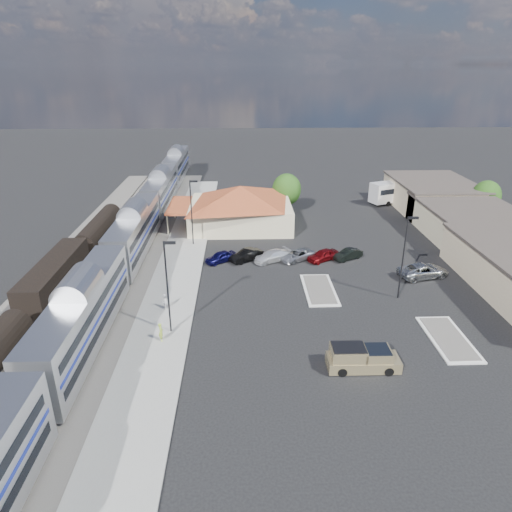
{
  "coord_description": "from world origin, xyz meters",
  "views": [
    {
      "loc": [
        -4.42,
        -42.13,
        22.74
      ],
      "look_at": [
        -2.81,
        5.25,
        2.8
      ],
      "focal_mm": 32.0,
      "sensor_mm": 36.0,
      "label": 1
    }
  ],
  "objects_px": {
    "station_depot": "(240,206)",
    "coach_bus": "(401,190)",
    "suv": "(423,271)",
    "pickup_truck": "(363,359)"
  },
  "relations": [
    {
      "from": "pickup_truck",
      "to": "suv",
      "type": "height_order",
      "value": "pickup_truck"
    },
    {
      "from": "station_depot",
      "to": "suv",
      "type": "height_order",
      "value": "station_depot"
    },
    {
      "from": "pickup_truck",
      "to": "suv",
      "type": "bearing_deg",
      "value": -33.17
    },
    {
      "from": "station_depot",
      "to": "coach_bus",
      "type": "relative_size",
      "value": 1.51
    },
    {
      "from": "station_depot",
      "to": "suv",
      "type": "distance_m",
      "value": 28.48
    },
    {
      "from": "suv",
      "to": "coach_bus",
      "type": "xyz_separation_m",
      "value": [
        7.51,
        31.04,
        1.41
      ]
    },
    {
      "from": "station_depot",
      "to": "coach_bus",
      "type": "bearing_deg",
      "value": 22.79
    },
    {
      "from": "suv",
      "to": "coach_bus",
      "type": "distance_m",
      "value": 31.97
    },
    {
      "from": "station_depot",
      "to": "coach_bus",
      "type": "xyz_separation_m",
      "value": [
        28.56,
        12.0,
        -0.9
      ]
    },
    {
      "from": "pickup_truck",
      "to": "coach_bus",
      "type": "relative_size",
      "value": 0.48
    }
  ]
}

